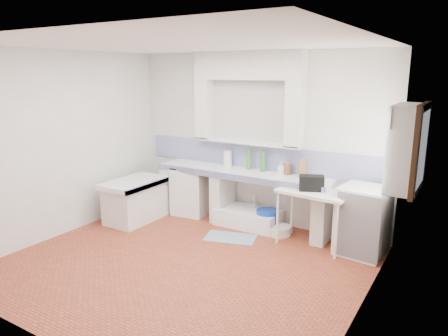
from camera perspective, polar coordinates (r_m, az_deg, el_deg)
The scene contains 36 objects.
floor at distance 5.70m, azimuth -5.40°, elevation -12.82°, with size 4.50×4.50×0.00m, color #993F26.
ceiling at distance 5.14m, azimuth -6.10°, elevation 16.55°, with size 4.50×4.50×0.00m, color white.
wall_back at distance 6.91m, azimuth 4.35°, elevation 4.02°, with size 4.50×4.50×0.00m, color silver.
wall_front at distance 3.90m, azimuth -23.83°, elevation -4.20°, with size 4.50×4.50×0.00m, color silver.
wall_left at distance 6.82m, azimuth -20.99°, elevation 3.07°, with size 4.50×4.50×0.00m, color silver.
wall_right at distance 4.30m, azimuth 18.92°, elevation -2.21°, with size 4.50×4.50×0.00m, color silver.
alcove_mass at distance 6.76m, azimuth 3.25°, elevation 13.83°, with size 1.90×0.25×0.45m, color silver.
window_frame at distance 5.39m, azimuth 23.77°, elevation 2.54°, with size 0.35×0.86×1.06m, color #3D2413.
lace_valance at distance 5.36m, azimuth 22.61°, elevation 6.71°, with size 0.01×0.84×0.24m, color white.
counter_slab at distance 6.80m, azimuth 2.37°, elevation -0.73°, with size 3.00×0.60×0.08m, color white.
counter_lip at distance 6.57m, azimuth 1.17°, elevation -1.23°, with size 3.00×0.04×0.10m, color navy.
counter_pier_left at distance 7.68m, azimuth -6.83°, elevation -2.69°, with size 0.20×0.55×0.82m, color silver.
counter_pier_mid at distance 7.09m, azimuth -0.14°, elevation -3.91°, with size 0.20×0.55×0.82m, color silver.
counter_pier_right at distance 6.40m, azimuth 13.40°, elevation -6.20°, with size 0.20×0.55×0.82m, color silver.
peninsula_top at distance 7.16m, azimuth -12.11°, elevation -1.98°, with size 0.70×1.10×0.08m, color white.
peninsula_base at distance 7.25m, azimuth -11.98°, elevation -4.65°, with size 0.60×1.00×0.62m, color silver.
peninsula_lip at distance 6.94m, azimuth -10.13°, elevation -2.36°, with size 0.04×1.10×0.10m, color navy.
backsplash at distance 6.95m, azimuth 4.25°, elevation 1.56°, with size 4.27×0.03×0.40m, color navy.
stove at distance 7.43m, azimuth -4.42°, elevation -3.12°, with size 0.59×0.57×0.83m, color white.
sink at distance 6.92m, azimuth 3.32°, elevation -6.88°, with size 1.04×0.56×0.25m, color white.
side_table at distance 6.18m, azimuth 12.01°, elevation -6.77°, with size 1.00×0.55×0.04m, color white.
fridge at distance 6.09m, azimuth 18.45°, elevation -6.84°, with size 0.62×0.62×0.95m, color white.
bucket_red at distance 7.02m, azimuth 1.65°, elevation -6.46°, with size 0.29×0.29×0.27m, color #BA431A.
bucket_orange at distance 6.77m, azimuth 3.29°, elevation -7.41°, with size 0.25×0.25×0.23m, color #DC5936.
bucket_blue at distance 6.74m, azimuth 5.92°, elevation -7.10°, with size 0.36×0.36×0.34m, color #0F3AB6.
basin_white at distance 6.61m, azimuth 7.55°, elevation -8.43°, with size 0.36×0.36×0.14m, color white.
water_bottle_a at distance 7.04m, azimuth 4.16°, elevation -6.14°, with size 0.09×0.09×0.34m, color silver.
water_bottle_b at distance 6.95m, azimuth 5.86°, elevation -6.45°, with size 0.09×0.09×0.34m, color silver.
black_bag at distance 6.04m, azimuth 11.86°, elevation -2.03°, with size 0.34×0.20×0.22m, color black.
green_bottle_a at distance 6.86m, azimuth 3.41°, elevation 1.12°, with size 0.07×0.07×0.33m, color #367933.
green_bottle_b at distance 6.75m, azimuth 5.28°, elevation 0.94°, with size 0.07×0.07×0.34m, color #367933.
knife_block at distance 6.59m, azimuth 8.59°, elevation -0.12°, with size 0.09×0.08×0.19m, color brown.
cutting_board at distance 6.49m, azimuth 10.74°, elevation -0.02°, with size 0.02×0.20×0.28m, color brown.
paper_towel at distance 7.06m, azimuth 0.51°, elevation 1.25°, with size 0.14×0.14×0.27m, color white.
soap_bottle at distance 6.63m, azimuth 7.85°, elevation 0.04°, with size 0.09×0.09×0.20m, color white.
rug at distance 6.45m, azimuth 0.89°, elevation -9.51°, with size 0.76×0.44×0.01m, color #384F83.
Camera 1 is at (3.12, -4.07, 2.48)m, focal length 33.45 mm.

